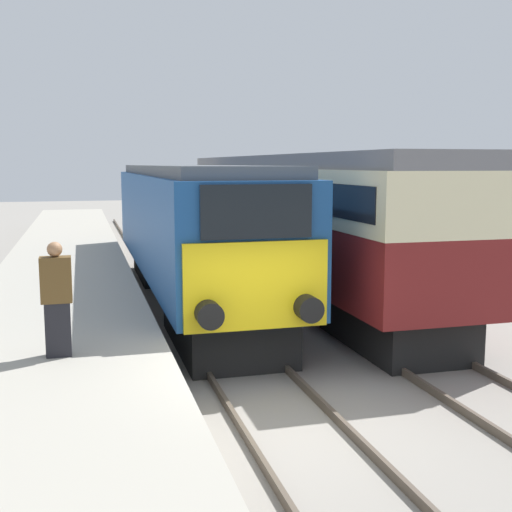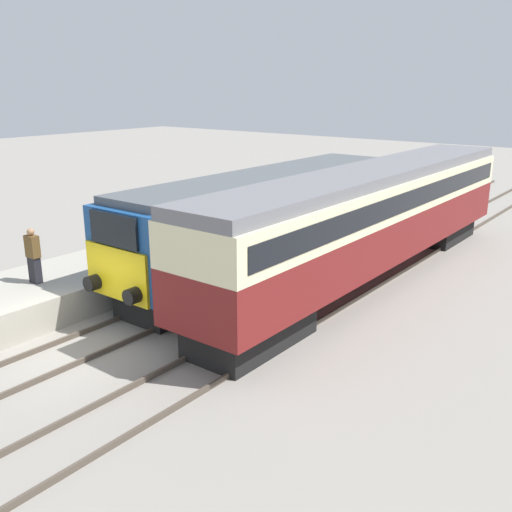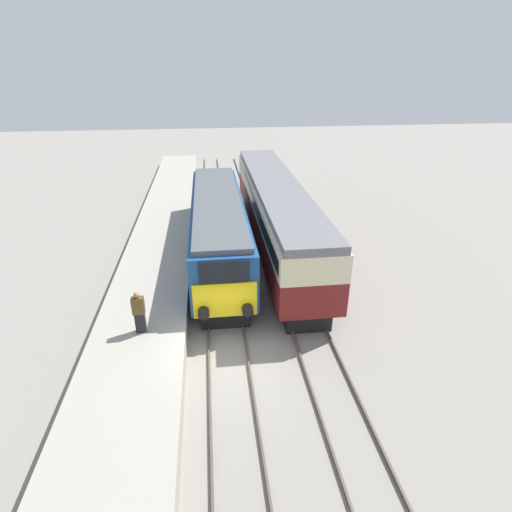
{
  "view_description": "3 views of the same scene",
  "coord_description": "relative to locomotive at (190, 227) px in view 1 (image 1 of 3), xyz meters",
  "views": [
    {
      "loc": [
        -2.78,
        -8.39,
        3.76
      ],
      "look_at": [
        0.0,
        1.79,
        2.24
      ],
      "focal_mm": 45.0,
      "sensor_mm": 36.0,
      "label": 1
    },
    {
      "loc": [
        12.08,
        -7.63,
        6.72
      ],
      "look_at": [
        1.7,
        5.79,
        1.6
      ],
      "focal_mm": 40.0,
      "sensor_mm": 36.0,
      "label": 2
    },
    {
      "loc": [
        -0.4,
        -11.45,
        10.0
      ],
      "look_at": [
        1.7,
        5.79,
        1.6
      ],
      "focal_mm": 28.0,
      "sensor_mm": 36.0,
      "label": 3
    }
  ],
  "objects": [
    {
      "name": "passenger_carriage",
      "position": [
        3.4,
        1.71,
        0.34
      ],
      "size": [
        2.75,
        18.18,
        4.0
      ],
      "color": "black",
      "rests_on": "ground_plane"
    },
    {
      "name": "rails_near_track",
      "position": [
        0.0,
        -3.56,
        -2.01
      ],
      "size": [
        1.51,
        60.0,
        0.14
      ],
      "color": "#4C4238",
      "rests_on": "ground_plane"
    },
    {
      "name": "rails_far_track",
      "position": [
        3.4,
        -3.56,
        -2.01
      ],
      "size": [
        1.5,
        60.0,
        0.14
      ],
      "color": "#4C4238",
      "rests_on": "ground_plane"
    },
    {
      "name": "person_on_platform",
      "position": [
        -3.17,
        -7.37,
        -0.28
      ],
      "size": [
        0.44,
        0.26,
        1.69
      ],
      "color": "black",
      "rests_on": "platform_left"
    },
    {
      "name": "ground_plane",
      "position": [
        0.0,
        -8.56,
        -2.08
      ],
      "size": [
        120.0,
        120.0,
        0.0
      ],
      "primitive_type": "plane",
      "color": "gray"
    },
    {
      "name": "locomotive",
      "position": [
        0.0,
        0.0,
        0.0
      ],
      "size": [
        2.7,
        14.04,
        3.72
      ],
      "color": "black",
      "rests_on": "ground_plane"
    },
    {
      "name": "platform_left",
      "position": [
        -3.3,
        -0.56,
        -1.6
      ],
      "size": [
        3.5,
        50.0,
        0.96
      ],
      "color": "#9E998C",
      "rests_on": "ground_plane"
    }
  ]
}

